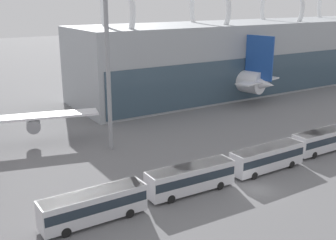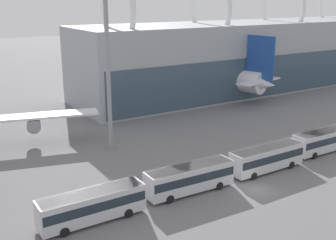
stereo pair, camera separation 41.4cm
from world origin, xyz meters
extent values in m
plane|color=slate|center=(0.00, 0.00, 0.00)|extent=(440.00, 440.00, 0.00)
cube|color=#9EA3A8|center=(49.83, 44.90, 8.26)|extent=(110.08, 20.28, 16.53)
cube|color=#384C5B|center=(49.83, 34.66, 5.05)|extent=(107.88, 0.20, 9.09)
torus|color=white|center=(3.64, 44.90, 19.61)|extent=(1.10, 14.80, 14.80)
torus|color=white|center=(26.74, 44.90, 19.61)|extent=(1.10, 14.80, 14.80)
torus|color=white|center=(49.83, 44.90, 19.61)|extent=(1.10, 14.80, 14.80)
cylinder|color=gray|center=(-18.09, 30.67, 3.25)|extent=(2.93, 4.07, 2.09)
cylinder|color=white|center=(26.39, 44.84, 4.63)|extent=(11.90, 29.77, 4.80)
sphere|color=white|center=(22.76, 59.14, 4.63)|extent=(4.71, 4.71, 4.71)
cone|color=white|center=(30.01, 30.55, 4.63)|extent=(6.01, 7.40, 4.56)
cube|color=white|center=(26.83, 43.10, 3.79)|extent=(30.65, 11.14, 0.35)
cylinder|color=gray|center=(18.50, 40.99, 2.17)|extent=(3.48, 3.98, 2.73)
cylinder|color=gray|center=(35.15, 45.21, 2.17)|extent=(3.48, 3.98, 2.73)
cube|color=#1E4799|center=(29.83, 31.24, 10.01)|extent=(1.99, 6.42, 9.31)
cube|color=white|center=(29.83, 31.24, 5.11)|extent=(12.89, 6.17, 0.28)
cylinder|color=gray|center=(23.96, 54.43, 2.35)|extent=(0.36, 0.36, 3.60)
cylinder|color=black|center=(23.96, 54.43, 0.55)|extent=(0.71, 1.18, 1.10)
cylinder|color=gray|center=(23.80, 42.33, 2.35)|extent=(0.36, 0.36, 3.60)
cylinder|color=black|center=(23.80, 42.33, 0.55)|extent=(0.71, 1.18, 1.10)
cylinder|color=gray|center=(29.85, 43.86, 2.35)|extent=(0.36, 0.36, 3.60)
cylinder|color=black|center=(29.85, 43.86, 0.55)|extent=(0.71, 1.18, 1.10)
cube|color=silver|center=(-19.50, 3.38, 1.84)|extent=(11.17, 2.77, 2.93)
cube|color=#232D38|center=(-19.50, 3.38, 2.13)|extent=(10.95, 2.80, 1.02)
cube|color=silver|center=(-19.50, 3.38, 3.24)|extent=(10.84, 2.69, 0.12)
cylinder|color=black|center=(-16.05, 4.65, 0.50)|extent=(1.00, 0.31, 1.00)
cylinder|color=black|center=(-16.03, 2.18, 0.50)|extent=(1.00, 0.31, 1.00)
cylinder|color=black|center=(-22.96, 4.59, 0.50)|extent=(1.00, 0.31, 1.00)
cylinder|color=black|center=(-22.94, 2.12, 0.50)|extent=(1.00, 0.31, 1.00)
cube|color=silver|center=(-7.12, 3.73, 1.84)|extent=(11.22, 2.98, 2.93)
cube|color=#232D38|center=(-7.12, 3.73, 2.13)|extent=(10.99, 3.00, 1.02)
cube|color=silver|center=(-7.12, 3.73, 3.24)|extent=(10.88, 2.89, 0.12)
cylinder|color=black|center=(-3.63, 4.87, 0.50)|extent=(1.01, 0.33, 1.00)
cylinder|color=black|center=(-3.70, 2.39, 0.50)|extent=(1.01, 0.33, 1.00)
cylinder|color=black|center=(-10.54, 5.06, 0.50)|extent=(1.01, 0.33, 1.00)
cylinder|color=black|center=(-10.61, 2.58, 0.50)|extent=(1.01, 0.33, 1.00)
cube|color=silver|center=(5.26, 3.64, 1.84)|extent=(11.17, 2.79, 2.93)
cube|color=#232D38|center=(5.26, 3.64, 2.13)|extent=(10.95, 2.81, 1.02)
cube|color=silver|center=(5.26, 3.64, 3.24)|extent=(10.84, 2.70, 0.12)
cylinder|color=black|center=(8.70, 4.92, 0.50)|extent=(1.00, 0.31, 1.00)
cylinder|color=black|center=(8.73, 2.44, 0.50)|extent=(1.00, 0.31, 1.00)
cylinder|color=black|center=(1.79, 4.85, 0.50)|extent=(1.00, 0.31, 1.00)
cylinder|color=black|center=(1.82, 2.37, 0.50)|extent=(1.00, 0.31, 1.00)
cube|color=silver|center=(17.64, 4.37, 1.84)|extent=(11.16, 2.72, 2.93)
cube|color=#232D38|center=(17.64, 4.37, 2.13)|extent=(10.93, 2.74, 1.02)
cube|color=silver|center=(17.64, 4.37, 3.24)|extent=(10.82, 2.63, 0.12)
cylinder|color=black|center=(21.09, 5.62, 0.50)|extent=(1.00, 0.30, 1.00)
cylinder|color=black|center=(14.18, 5.60, 0.50)|extent=(1.00, 0.30, 1.00)
cylinder|color=black|center=(14.19, 3.12, 0.50)|extent=(1.00, 0.30, 1.00)
cylinder|color=gray|center=(-8.83, 22.32, 12.11)|extent=(0.63, 0.63, 24.23)
cube|color=yellow|center=(1.50, 6.88, 0.00)|extent=(6.26, 1.56, 0.01)
camera|label=1|loc=(-33.76, -33.52, 22.32)|focal=45.00mm
camera|label=2|loc=(-33.41, -33.73, 22.32)|focal=45.00mm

